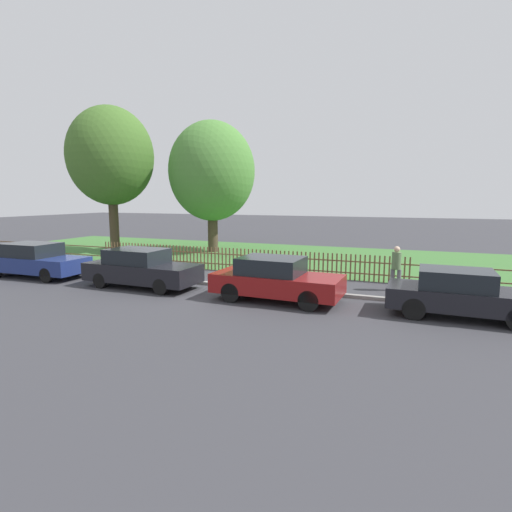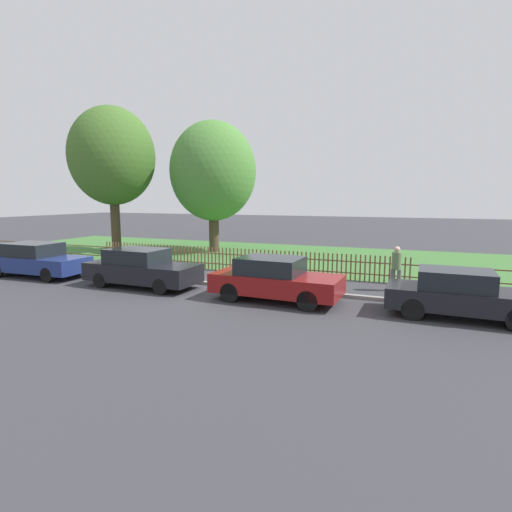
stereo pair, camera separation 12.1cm
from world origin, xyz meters
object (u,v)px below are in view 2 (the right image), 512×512
at_px(parked_car_navy_estate, 141,268).
at_px(parked_car_red_compact, 275,279).
at_px(parked_car_white_van, 460,294).
at_px(tree_behind_motorcycle, 213,172).
at_px(tree_nearest_kerb, 112,157).
at_px(parked_car_black_saloon, 36,260).
at_px(pedestrian_near_fence, 396,266).
at_px(covered_motorcycle, 282,270).

height_order(parked_car_navy_estate, parked_car_red_compact, parked_car_navy_estate).
bearing_deg(parked_car_white_van, tree_behind_motorcycle, 144.07).
relative_size(parked_car_navy_estate, tree_nearest_kerb, 0.51).
bearing_deg(tree_behind_motorcycle, parked_car_navy_estate, -77.62).
bearing_deg(parked_car_white_van, parked_car_red_compact, -177.47).
relative_size(parked_car_navy_estate, parked_car_red_compact, 1.04).
distance_m(parked_car_black_saloon, tree_nearest_kerb, 9.35).
height_order(parked_car_white_van, tree_nearest_kerb, tree_nearest_kerb).
bearing_deg(parked_car_navy_estate, tree_nearest_kerb, 137.15).
bearing_deg(parked_car_navy_estate, tree_behind_motorcycle, 103.58).
bearing_deg(tree_behind_motorcycle, parked_car_black_saloon, -108.35).
bearing_deg(pedestrian_near_fence, parked_car_black_saloon, -167.11).
distance_m(parked_car_black_saloon, parked_car_white_van, 16.42).
height_order(parked_car_white_van, tree_behind_motorcycle, tree_behind_motorcycle).
relative_size(parked_car_black_saloon, tree_nearest_kerb, 0.52).
bearing_deg(parked_car_red_compact, pedestrian_near_fence, 41.21).
bearing_deg(parked_car_white_van, parked_car_navy_estate, -178.26).
relative_size(parked_car_red_compact, parked_car_white_van, 1.05).
height_order(parked_car_navy_estate, tree_behind_motorcycle, tree_behind_motorcycle).
bearing_deg(parked_car_black_saloon, covered_motorcycle, 11.36).
distance_m(parked_car_red_compact, tree_behind_motorcycle, 13.30).
xyz_separation_m(parked_car_red_compact, tree_nearest_kerb, (-13.15, 7.52, 5.12)).
distance_m(parked_car_white_van, tree_nearest_kerb, 20.70).
height_order(parked_car_navy_estate, tree_nearest_kerb, tree_nearest_kerb).
bearing_deg(tree_nearest_kerb, parked_car_red_compact, -29.77).
xyz_separation_m(parked_car_black_saloon, parked_car_red_compact, (10.94, -0.02, 0.00)).
bearing_deg(parked_car_navy_estate, parked_car_red_compact, 0.88).
bearing_deg(parked_car_red_compact, covered_motorcycle, 104.72).
distance_m(parked_car_navy_estate, parked_car_white_van, 10.89).
distance_m(parked_car_red_compact, covered_motorcycle, 2.38).
bearing_deg(pedestrian_near_fence, parked_car_red_compact, -139.23).
height_order(parked_car_white_van, covered_motorcycle, parked_car_white_van).
xyz_separation_m(parked_car_black_saloon, pedestrian_near_fence, (14.56, 2.96, 0.20)).
xyz_separation_m(covered_motorcycle, pedestrian_near_fence, (4.16, 0.66, 0.31)).
relative_size(parked_car_black_saloon, parked_car_red_compact, 1.07).
height_order(parked_car_navy_estate, parked_car_white_van, parked_car_navy_estate).
xyz_separation_m(parked_car_black_saloon, parked_car_white_van, (16.42, 0.10, -0.03)).
height_order(tree_nearest_kerb, pedestrian_near_fence, tree_nearest_kerb).
bearing_deg(tree_nearest_kerb, parked_car_navy_estate, -44.05).
distance_m(parked_car_red_compact, tree_nearest_kerb, 15.99).
bearing_deg(covered_motorcycle, tree_behind_motorcycle, 129.66).
xyz_separation_m(parked_car_white_van, tree_nearest_kerb, (-18.63, 7.40, 5.15)).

